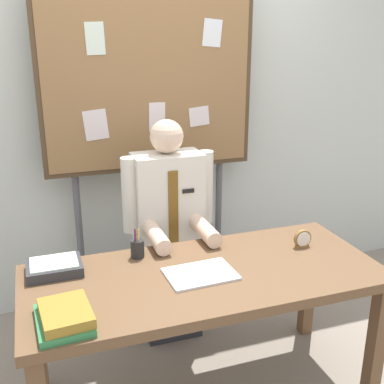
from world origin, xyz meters
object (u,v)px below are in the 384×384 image
Objects in this scene: open_notebook at (201,274)px; desk_clock at (303,239)px; bulletin_board at (149,81)px; desk at (205,288)px; pen_holder at (137,248)px; paper_tray at (54,267)px; person at (169,240)px; book_stack at (65,317)px.

desk_clock is (0.63, 0.12, 0.04)m from open_notebook.
bulletin_board is 1.32m from desk_clock.
pen_holder is at bearing 135.28° from desk.
paper_tray reaches higher than open_notebook.
person is 1.09m from book_stack.
bulletin_board reaches higher than open_notebook.
open_notebook is (-0.03, -0.64, 0.10)m from person.
bulletin_board is (-0.00, 1.00, 0.90)m from desk.
bulletin_board is at bearing 61.01° from book_stack.
desk_clock reaches higher than open_notebook.
person is 5.24× the size of paper_tray.
pen_holder is (-0.24, 0.29, 0.04)m from open_notebook.
bulletin_board is 13.48× the size of pen_holder.
paper_tray is (-0.69, -0.38, 0.12)m from person.
book_stack is 1.12× the size of paper_tray.
book_stack is 1.31m from desk_clock.
open_notebook is 0.71m from paper_tray.
person is 0.46m from pen_holder.
paper_tray is (-0.69, -0.76, -0.78)m from bulletin_board.
pen_holder is (-0.27, -0.73, -0.76)m from bulletin_board.
open_notebook is (-0.03, -0.02, 0.09)m from desk.
person reaches higher than paper_tray.
book_stack reaches higher than paper_tray.
open_notebook is at bearing -145.28° from desk.
person reaches higher than open_notebook.
bulletin_board is at bearing 123.69° from desk_clock.
person is (0.00, 0.62, -0.01)m from desk.
paper_tray is at bearing 161.13° from desk.
book_stack is (-0.67, -1.22, -0.78)m from bulletin_board.
desk is 0.72m from book_stack.
paper_tray is at bearing -175.52° from pen_holder.
book_stack reaches higher than open_notebook.
person is 0.65m from open_notebook.
person is at bearing 87.41° from open_notebook.
open_notebook is 2.05× the size of pen_holder.
pen_holder is at bearing 4.48° from paper_tray.
open_notebook is at bearing -92.59° from person.
desk_clock is 0.88m from pen_holder.
pen_holder is at bearing -110.33° from bulletin_board.
pen_holder is at bearing 168.96° from desk_clock.
book_stack reaches higher than desk.
desk is 6.66× the size of paper_tray.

